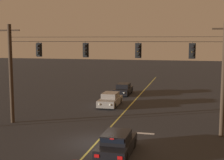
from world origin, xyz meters
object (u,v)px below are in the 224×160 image
object	(u,v)px
traffic_light_centre	(138,51)
traffic_light_right_inner	(192,51)
traffic_light_leftmost	(38,50)
car_oncoming_trailing	(123,89)
car_waiting_near_lane	(117,144)
traffic_light_left_inner	(85,50)
car_oncoming_lead	(110,100)

from	to	relation	value
traffic_light_centre	traffic_light_right_inner	world-z (taller)	same
traffic_light_leftmost	car_oncoming_trailing	xyz separation A→B (m)	(3.71, 15.92, -5.46)
traffic_light_right_inner	car_waiting_near_lane	size ratio (longest dim) A/B	0.28
traffic_light_leftmost	traffic_light_left_inner	distance (m)	3.92
traffic_light_centre	traffic_light_right_inner	bearing A→B (deg)	0.00
traffic_light_leftmost	car_oncoming_lead	xyz separation A→B (m)	(3.79, 8.62, -5.46)
traffic_light_right_inner	car_oncoming_trailing	distance (m)	18.74
car_waiting_near_lane	car_oncoming_trailing	size ratio (longest dim) A/B	0.98
traffic_light_leftmost	car_oncoming_lead	size ratio (longest dim) A/B	0.28
traffic_light_leftmost	traffic_light_right_inner	bearing A→B (deg)	0.00
traffic_light_right_inner	car_waiting_near_lane	distance (m)	8.78
car_oncoming_lead	car_oncoming_trailing	xyz separation A→B (m)	(-0.08, 7.31, 0.00)
traffic_light_left_inner	car_waiting_near_lane	xyz separation A→B (m)	(3.72, -5.36, -5.46)
traffic_light_left_inner	car_oncoming_lead	xyz separation A→B (m)	(-0.13, 8.62, -5.46)
car_waiting_near_lane	traffic_light_right_inner	bearing A→B (deg)	51.23
traffic_light_centre	car_waiting_near_lane	distance (m)	7.66
car_oncoming_lead	traffic_light_right_inner	bearing A→B (deg)	-46.59
traffic_light_centre	car_oncoming_trailing	bearing A→B (deg)	105.21
traffic_light_left_inner	car_oncoming_lead	world-z (taller)	traffic_light_left_inner
car_waiting_near_lane	car_oncoming_lead	xyz separation A→B (m)	(-3.85, 13.98, -0.00)
traffic_light_centre	car_oncoming_trailing	distance (m)	17.38
traffic_light_leftmost	car_waiting_near_lane	world-z (taller)	traffic_light_leftmost
car_oncoming_lead	car_oncoming_trailing	world-z (taller)	same
car_oncoming_lead	traffic_light_centre	bearing A→B (deg)	-63.77
traffic_light_centre	car_waiting_near_lane	bearing A→B (deg)	-94.24
traffic_light_right_inner	car_oncoming_lead	xyz separation A→B (m)	(-8.15, 8.62, -5.46)
car_oncoming_lead	car_oncoming_trailing	size ratio (longest dim) A/B	1.00
traffic_light_leftmost	traffic_light_centre	bearing A→B (deg)	0.00
car_waiting_near_lane	car_oncoming_trailing	distance (m)	21.64
traffic_light_centre	traffic_light_right_inner	xyz separation A→B (m)	(3.91, 0.00, 0.00)
car_waiting_near_lane	car_oncoming_trailing	xyz separation A→B (m)	(-3.93, 21.28, -0.00)
traffic_light_left_inner	traffic_light_right_inner	size ratio (longest dim) A/B	1.00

